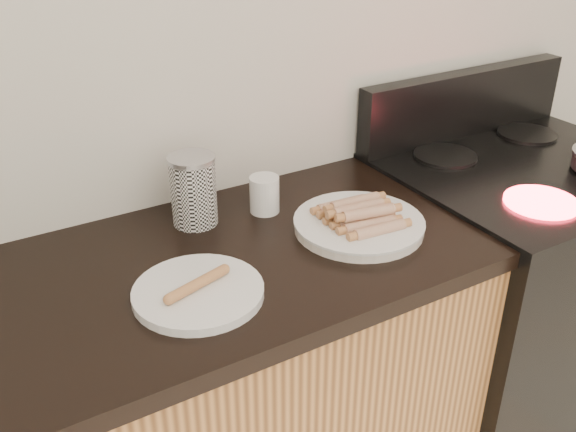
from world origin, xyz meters
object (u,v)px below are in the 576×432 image
main_plate (359,226)px  side_plate (198,292)px  mug (264,194)px  canister (193,190)px  stove (507,299)px

main_plate → side_plate: size_ratio=1.16×
main_plate → mug: bearing=126.6°
side_plate → canister: size_ratio=1.53×
side_plate → canister: (0.12, 0.28, 0.08)m
side_plate → stove: bearing=4.7°
main_plate → canister: canister is taller
canister → main_plate: bearing=-35.9°
stove → main_plate: main_plate is taller
side_plate → canister: bearing=67.5°
stove → side_plate: side_plate is taller
stove → canister: 1.09m
main_plate → mug: 0.24m
canister → stove: bearing=-11.8°
main_plate → side_plate: bearing=-172.5°
stove → main_plate: size_ratio=3.05×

